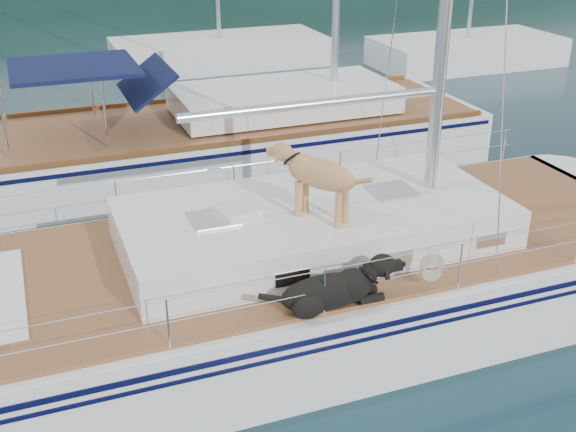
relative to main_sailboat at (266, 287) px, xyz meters
name	(u,v)px	position (x,y,z in m)	size (l,w,h in m)	color
ground	(260,329)	(-0.10, 0.01, -0.68)	(120.00, 120.00, 0.00)	black
main_sailboat	(266,287)	(0.00, 0.00, 0.00)	(12.00, 3.80, 14.01)	white
neighbor_sailboat	(238,139)	(1.57, 6.37, -0.05)	(11.00, 3.50, 13.30)	white
bg_boat_center	(220,52)	(3.90, 16.01, -0.23)	(7.20, 3.00, 11.65)	white
bg_boat_east	(466,52)	(11.90, 13.01, -0.22)	(6.40, 3.00, 11.65)	white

